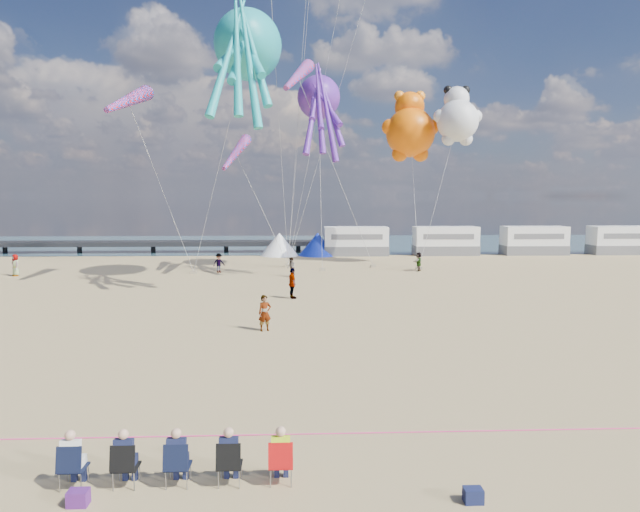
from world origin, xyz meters
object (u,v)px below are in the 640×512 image
Objects in this scene: beachgoer_0 at (16,265)px; sandbag_b at (322,270)px; kite_panda at (458,121)px; windsock_right at (236,153)px; windsock_mid at (298,76)px; beachgoer_1 at (291,267)px; sandbag_e at (288,266)px; sandbag_c at (419,268)px; motorhome_0 at (356,241)px; beachgoer_2 at (219,263)px; motorhome_3 at (621,240)px; kite_octopus_teal at (248,45)px; windsock_left at (128,101)px; sandbag_a at (194,272)px; standing_person at (265,313)px; motorhome_2 at (534,240)px; kite_teddy_orange at (410,133)px; spectator_row at (178,456)px; beachgoer_4 at (419,262)px; kite_octopus_purple at (319,97)px; cooler_navy at (473,495)px; sandbag_d at (373,266)px; cooler_purple at (78,498)px; tent_white at (279,244)px; beachgoer_3 at (292,283)px; tent_blue at (318,244)px.

beachgoer_0 is 3.39× the size of sandbag_b.
kite_panda is (35.54, 3.90, 11.70)m from beachgoer_0.
windsock_mid is at bearing -26.68° from windsock_right.
beachgoer_1 is 6.40m from sandbag_e.
motorhome_0 is at bearing 109.17° from sandbag_c.
windsock_mid reaches higher than sandbag_b.
kite_panda is (20.03, 2.58, 11.76)m from beachgoer_2.
motorhome_3 is at bearing 20.76° from sandbag_b.
kite_octopus_teal reaches higher than windsock_left.
beachgoer_0 is (-56.53, -14.41, -0.65)m from motorhome_3.
sandbag_a is 14.14m from windsock_left.
motorhome_2 is at bearing 32.17° from standing_person.
kite_teddy_orange is 1.32× the size of windsock_right.
kite_octopus_teal reaches higher than windsock_right.
spectator_row is 4.03× the size of beachgoer_1.
beachgoer_0 is 31.95m from beachgoer_4.
spectator_row is at bearing -109.96° from sandbag_c.
kite_octopus_purple is (-23.38, -12.44, 12.57)m from motorhome_2.
motorhome_2 reaches higher than beachgoer_1.
sandbag_e is at bearing 96.24° from cooler_navy.
sandbag_d is (14.93, 3.35, 0.00)m from sandbag_a.
spectator_row is at bearing -97.67° from sandbag_b.
kite_octopus_teal is at bearing -128.41° from sandbag_b.
cooler_purple is 36.26m from windsock_right.
beachgoer_0 is at bearing -166.88° from sandbag_e.
standing_person reaches higher than sandbag_e.
sandbag_a and sandbag_b have the same top height.
sandbag_a is at bearing -151.16° from sandbag_e.
tent_white is (-8.00, 0.00, -0.30)m from motorhome_0.
sandbag_c is (32.15, 2.54, -0.74)m from beachgoer_0.
windsock_right reaches higher than sandbag_c.
motorhome_3 reaches higher than sandbag_c.
sandbag_b is 17.10m from kite_panda.
beachgoer_3 is (0.15, -9.29, 0.17)m from beachgoer_1.
beachgoer_3 is (2.32, 22.32, 0.28)m from spectator_row.
beachgoer_3 reaches higher than beachgoer_4.
sandbag_c is 0.05× the size of kite_octopus_purple.
sandbag_e is at bearing -167.88° from kite_panda.
tent_white reaches higher than sandbag_a.
kite_panda reaches higher than cooler_purple.
beachgoer_1 is 0.25× the size of kite_panda.
motorhome_3 is 29.89m from sandbag_d.
beachgoer_0 is 1.12× the size of beachgoer_1.
kite_panda is at bearing 51.70° from beachgoer_0.
tent_blue is at bearing 0.00° from tent_white.
sandbag_a is at bearing -136.70° from motorhome_0.
sandbag_a is at bearing 48.71° from beachgoer_0.
beachgoer_1 is 11.49m from sandbag_c.
motorhome_0 is 3.55× the size of beachgoer_3.
tent_blue reaches higher than sandbag_e.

